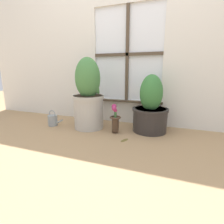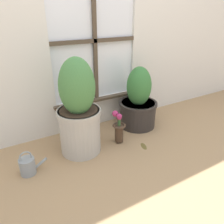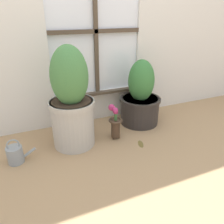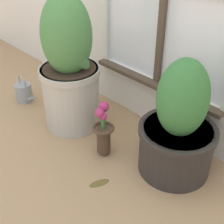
{
  "view_description": "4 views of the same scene",
  "coord_description": "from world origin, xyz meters",
  "px_view_note": "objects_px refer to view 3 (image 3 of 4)",
  "views": [
    {
      "loc": [
        0.62,
        -1.53,
        0.67
      ],
      "look_at": [
        -0.06,
        0.25,
        0.22
      ],
      "focal_mm": 28.0,
      "sensor_mm": 36.0,
      "label": 1
    },
    {
      "loc": [
        -0.92,
        -1.28,
        1.13
      ],
      "look_at": [
        -0.03,
        0.27,
        0.29
      ],
      "focal_mm": 35.0,
      "sensor_mm": 36.0,
      "label": 2
    },
    {
      "loc": [
        -0.67,
        -1.33,
        1.02
      ],
      "look_at": [
        -0.01,
        0.24,
        0.24
      ],
      "focal_mm": 35.0,
      "sensor_mm": 36.0,
      "label": 3
    },
    {
      "loc": [
        1.02,
        -0.7,
        1.18
      ],
      "look_at": [
        -0.02,
        0.28,
        0.23
      ],
      "focal_mm": 50.0,
      "sensor_mm": 36.0,
      "label": 4
    }
  ],
  "objects_px": {
    "potted_plant_left": "(72,103)",
    "watering_can": "(15,154)",
    "potted_plant_right": "(140,99)",
    "flower_vase": "(115,123)"
  },
  "relations": [
    {
      "from": "potted_plant_left",
      "to": "watering_can",
      "type": "xyz_separation_m",
      "value": [
        -0.46,
        -0.08,
        -0.3
      ]
    },
    {
      "from": "potted_plant_left",
      "to": "potted_plant_right",
      "type": "bearing_deg",
      "value": 10.65
    },
    {
      "from": "potted_plant_left",
      "to": "watering_can",
      "type": "relative_size",
      "value": 3.94
    },
    {
      "from": "potted_plant_right",
      "to": "flower_vase",
      "type": "xyz_separation_m",
      "value": [
        -0.35,
        -0.19,
        -0.1
      ]
    },
    {
      "from": "potted_plant_right",
      "to": "flower_vase",
      "type": "height_order",
      "value": "potted_plant_right"
    },
    {
      "from": "potted_plant_right",
      "to": "watering_can",
      "type": "xyz_separation_m",
      "value": [
        -1.16,
        -0.21,
        -0.18
      ]
    },
    {
      "from": "potted_plant_left",
      "to": "watering_can",
      "type": "height_order",
      "value": "potted_plant_left"
    },
    {
      "from": "flower_vase",
      "to": "watering_can",
      "type": "bearing_deg",
      "value": -178.03
    },
    {
      "from": "potted_plant_right",
      "to": "watering_can",
      "type": "bearing_deg",
      "value": -169.52
    },
    {
      "from": "watering_can",
      "to": "potted_plant_right",
      "type": "bearing_deg",
      "value": 10.48
    }
  ]
}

